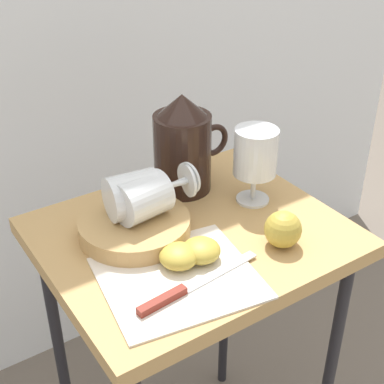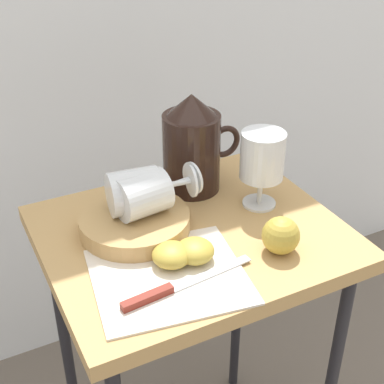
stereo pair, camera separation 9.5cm
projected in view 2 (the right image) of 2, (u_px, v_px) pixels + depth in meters
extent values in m
cube|color=tan|center=(192.00, 237.00, 1.00)|extent=(0.52, 0.44, 0.03)
cylinder|color=black|center=(67.00, 351.00, 1.24)|extent=(0.02, 0.02, 0.68)
cylinder|color=black|center=(238.00, 291.00, 1.41)|extent=(0.02, 0.02, 0.68)
cube|color=silver|center=(169.00, 276.00, 0.88)|extent=(0.27, 0.25, 0.00)
cylinder|color=tan|center=(135.00, 223.00, 0.98)|extent=(0.20, 0.20, 0.03)
cylinder|color=black|center=(191.00, 153.00, 1.08)|extent=(0.11, 0.11, 0.16)
cylinder|color=#B23819|center=(192.00, 167.00, 1.10)|extent=(0.10, 0.10, 0.09)
cone|color=black|center=(191.00, 105.00, 1.03)|extent=(0.10, 0.10, 0.04)
torus|color=black|center=(225.00, 142.00, 1.11)|extent=(0.07, 0.01, 0.07)
cylinder|color=silver|center=(259.00, 203.00, 1.07)|extent=(0.06, 0.06, 0.00)
cylinder|color=silver|center=(260.00, 190.00, 1.05)|extent=(0.01, 0.01, 0.06)
cylinder|color=silver|center=(262.00, 156.00, 1.01)|extent=(0.08, 0.08, 0.09)
cylinder|color=#B23819|center=(262.00, 165.00, 1.03)|extent=(0.07, 0.07, 0.04)
cylinder|color=silver|center=(142.00, 195.00, 0.96)|extent=(0.10, 0.09, 0.08)
cylinder|color=silver|center=(178.00, 183.00, 0.99)|extent=(0.06, 0.02, 0.01)
cylinder|color=silver|center=(193.00, 178.00, 1.01)|extent=(0.01, 0.06, 0.06)
cylinder|color=silver|center=(134.00, 191.00, 0.96)|extent=(0.10, 0.09, 0.08)
cylinder|color=silver|center=(174.00, 184.00, 0.99)|extent=(0.06, 0.02, 0.01)
cylinder|color=silver|center=(191.00, 181.00, 1.00)|extent=(0.01, 0.06, 0.06)
ellipsoid|color=#B29938|center=(172.00, 255.00, 0.90)|extent=(0.06, 0.06, 0.04)
ellipsoid|color=#B29938|center=(195.00, 251.00, 0.91)|extent=(0.06, 0.06, 0.04)
sphere|color=#B29938|center=(281.00, 235.00, 0.93)|extent=(0.06, 0.06, 0.06)
cube|color=silver|center=(212.00, 273.00, 0.88)|extent=(0.15, 0.03, 0.00)
cube|color=maroon|center=(147.00, 298.00, 0.83)|extent=(0.09, 0.02, 0.01)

